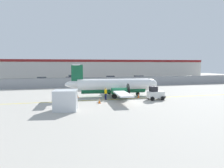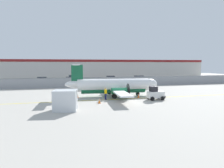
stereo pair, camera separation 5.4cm
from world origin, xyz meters
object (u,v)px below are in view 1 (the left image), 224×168
at_px(commuter_airplane, 115,86).
at_px(ground_crew_worker, 106,93).
at_px(baggage_tug, 155,94).
at_px(traffic_cone_far_left, 138,95).
at_px(parked_car_2, 110,79).
at_px(parked_car_0, 42,80).
at_px(parked_car_1, 73,78).
at_px(cargo_container, 65,100).
at_px(traffic_cone_near_right, 77,96).
at_px(parked_car_3, 138,78).
at_px(traffic_cone_near_left, 99,101).

xyz_separation_m(commuter_airplane, ground_crew_worker, (-2.07, -2.70, -0.65)).
relative_size(baggage_tug, traffic_cone_far_left, 3.64).
bearing_deg(commuter_airplane, parked_car_2, 82.08).
distance_m(baggage_tug, parked_car_2, 28.76).
relative_size(parked_car_0, parked_car_1, 1.04).
relative_size(parked_car_1, parked_car_2, 0.97).
bearing_deg(cargo_container, traffic_cone_near_right, 86.53).
bearing_deg(parked_car_1, baggage_tug, -75.15).
distance_m(traffic_cone_far_left, parked_car_0, 30.53).
relative_size(parked_car_0, parked_car_2, 1.01).
distance_m(parked_car_0, parked_car_3, 26.04).
xyz_separation_m(traffic_cone_far_left, parked_car_3, (10.07, 25.72, 0.58)).
height_order(ground_crew_worker, parked_car_2, same).
xyz_separation_m(traffic_cone_near_right, parked_car_2, (10.67, 24.36, 0.58)).
height_order(parked_car_2, parked_car_3, same).
xyz_separation_m(traffic_cone_near_left, parked_car_3, (16.46, 28.58, 0.58)).
bearing_deg(ground_crew_worker, traffic_cone_near_left, 35.06).
bearing_deg(parked_car_0, cargo_container, -87.80).
height_order(baggage_tug, parked_car_1, baggage_tug).
bearing_deg(parked_car_3, ground_crew_worker, 55.11).
bearing_deg(baggage_tug, traffic_cone_far_left, 124.00).
height_order(traffic_cone_near_right, parked_car_3, parked_car_3).
bearing_deg(parked_car_2, traffic_cone_near_right, 71.51).
bearing_deg(parked_car_2, parked_car_3, -179.90).
height_order(traffic_cone_near_right, parked_car_0, parked_car_0).
xyz_separation_m(traffic_cone_near_right, parked_car_0, (-7.19, 23.94, 0.58)).
xyz_separation_m(cargo_container, traffic_cone_near_right, (1.82, 7.94, -0.79)).
xyz_separation_m(commuter_airplane, parked_car_1, (-4.95, 31.17, -0.71)).
distance_m(cargo_container, traffic_cone_near_left, 5.23).
relative_size(parked_car_1, parked_car_3, 0.97).
distance_m(commuter_airplane, traffic_cone_near_right, 5.90).
bearing_deg(commuter_airplane, baggage_tug, -40.33).
xyz_separation_m(parked_car_0, parked_car_1, (7.99, 7.22, 0.00)).
relative_size(cargo_container, parked_car_1, 0.64).
height_order(commuter_airplane, parked_car_2, commuter_airplane).
bearing_deg(traffic_cone_near_right, baggage_tug, -23.05).
bearing_deg(parked_car_3, commuter_airplane, 56.06).
bearing_deg(parked_car_2, baggage_tug, 94.49).
height_order(parked_car_0, parked_car_3, same).
height_order(commuter_airplane, parked_car_3, commuter_airplane).
bearing_deg(cargo_container, commuter_airplane, 55.80).
height_order(commuter_airplane, baggage_tug, commuter_airplane).
height_order(commuter_airplane, cargo_container, commuter_airplane).
bearing_deg(traffic_cone_near_left, cargo_container, -144.51).
relative_size(traffic_cone_near_right, traffic_cone_far_left, 1.00).
distance_m(traffic_cone_far_left, parked_car_2, 26.52).
distance_m(baggage_tug, parked_car_0, 33.32).
bearing_deg(parked_car_3, parked_car_0, -5.63).
bearing_deg(traffic_cone_near_left, parked_car_2, 74.22).
bearing_deg(traffic_cone_near_right, cargo_container, -102.90).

